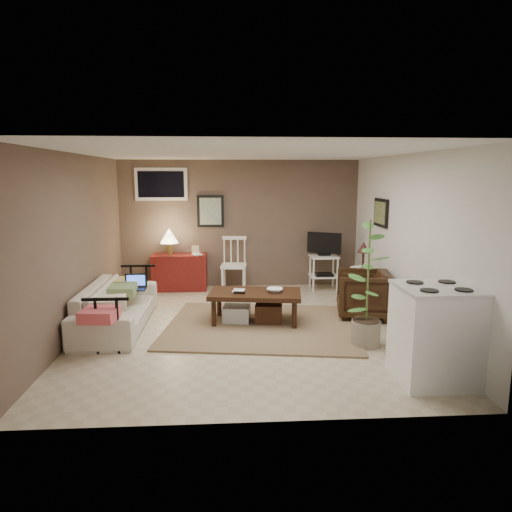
{
  "coord_description": "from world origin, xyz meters",
  "views": [
    {
      "loc": [
        -0.24,
        -6.13,
        2.1
      ],
      "look_at": [
        0.17,
        0.35,
        0.96
      ],
      "focal_mm": 32.0,
      "sensor_mm": 36.0,
      "label": 1
    }
  ],
  "objects": [
    {
      "name": "coffee_table",
      "position": [
        0.14,
        0.2,
        0.27
      ],
      "size": [
        1.38,
        0.84,
        0.49
      ],
      "color": "black",
      "rests_on": "floor"
    },
    {
      "name": "laptop",
      "position": [
        -1.6,
        0.52,
        0.52
      ],
      "size": [
        0.32,
        0.23,
        0.22
      ],
      "color": "black",
      "rests_on": "sofa"
    },
    {
      "name": "window",
      "position": [
        -1.45,
        2.48,
        1.95
      ],
      "size": [
        0.96,
        0.03,
        0.6
      ],
      "primitive_type": "cube",
      "color": "white"
    },
    {
      "name": "sofa_pillows",
      "position": [
        -1.75,
        -0.07,
        0.5
      ],
      "size": [
        0.4,
        1.96,
        0.14
      ],
      "primitive_type": null,
      "color": "beige",
      "rests_on": "sofa"
    },
    {
      "name": "book_table",
      "position": [
        -0.17,
        0.25,
        0.58
      ],
      "size": [
        0.16,
        0.05,
        0.22
      ],
      "primitive_type": "imported",
      "rotation": [
        0.0,
        0.0,
        -0.19
      ],
      "color": "black",
      "rests_on": "coffee_table"
    },
    {
      "name": "red_console",
      "position": [
        -1.15,
        2.27,
        0.4
      ],
      "size": [
        1.0,
        0.45,
        1.16
      ],
      "color": "maroon",
      "rests_on": "floor"
    },
    {
      "name": "book_console",
      "position": [
        -0.87,
        2.15,
        0.78
      ],
      "size": [
        0.16,
        0.07,
        0.22
      ],
      "primitive_type": "imported",
      "rotation": [
        0.0,
        0.0,
        0.32
      ],
      "color": "black",
      "rests_on": "red_console"
    },
    {
      "name": "sofa",
      "position": [
        -1.8,
        0.17,
        0.4
      ],
      "size": [
        0.6,
        2.06,
        0.81
      ],
      "primitive_type": "imported",
      "rotation": [
        0.0,
        0.0,
        1.57
      ],
      "color": "beige",
      "rests_on": "floor"
    },
    {
      "name": "art_right",
      "position": [
        2.23,
        1.05,
        1.52
      ],
      "size": [
        0.03,
        0.6,
        0.45
      ],
      "primitive_type": "cube",
      "color": "black"
    },
    {
      "name": "tv_stand",
      "position": [
        1.55,
        2.09,
        0.57
      ],
      "size": [
        0.59,
        0.41,
        1.08
      ],
      "color": "white",
      "rests_on": "floor"
    },
    {
      "name": "sofa_end_rails",
      "position": [
        -1.68,
        0.17,
        0.35
      ],
      "size": [
        0.55,
        2.06,
        0.69
      ],
      "primitive_type": null,
      "color": "black",
      "rests_on": "floor"
    },
    {
      "name": "spindle_chair",
      "position": [
        -0.13,
        2.14,
        0.47
      ],
      "size": [
        0.49,
        0.49,
        0.99
      ],
      "color": "white",
      "rests_on": "floor"
    },
    {
      "name": "art_back",
      "position": [
        -0.55,
        2.48,
        1.45
      ],
      "size": [
        0.5,
        0.03,
        0.6
      ],
      "primitive_type": "cube",
      "color": "black"
    },
    {
      "name": "armchair",
      "position": [
        1.79,
        0.4,
        0.39
      ],
      "size": [
        0.84,
        0.88,
        0.77
      ],
      "primitive_type": "imported",
      "rotation": [
        0.0,
        0.0,
        -1.77
      ],
      "color": "black",
      "rests_on": "floor"
    },
    {
      "name": "potted_plant",
      "position": [
        1.48,
        -0.77,
        0.85
      ],
      "size": [
        0.4,
        0.4,
        1.61
      ],
      "color": "gray",
      "rests_on": "floor"
    },
    {
      "name": "stove",
      "position": [
        1.88,
        -1.79,
        0.5
      ],
      "size": [
        0.78,
        0.72,
        1.02
      ],
      "color": "white",
      "rests_on": "floor"
    },
    {
      "name": "floor",
      "position": [
        0.0,
        0.0,
        0.0
      ],
      "size": [
        5.0,
        5.0,
        0.0
      ],
      "primitive_type": "plane",
      "color": "#C1B293",
      "rests_on": "ground"
    },
    {
      "name": "side_table",
      "position": [
        1.93,
        0.93,
        0.66
      ],
      "size": [
        0.4,
        0.4,
        1.07
      ],
      "color": "white",
      "rests_on": "floor"
    },
    {
      "name": "bowl",
      "position": [
        0.43,
        0.17,
        0.58
      ],
      "size": [
        0.23,
        0.1,
        0.23
      ],
      "primitive_type": "imported",
      "rotation": [
        0.0,
        0.0,
        -0.22
      ],
      "color": "black",
      "rests_on": "coffee_table"
    },
    {
      "name": "rug",
      "position": [
        0.23,
        0.03,
        0.01
      ],
      "size": [
        2.91,
        2.47,
        0.03
      ],
      "primitive_type": "cube",
      "rotation": [
        0.0,
        0.0,
        -0.14
      ],
      "color": "#82634B",
      "rests_on": "floor"
    }
  ]
}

